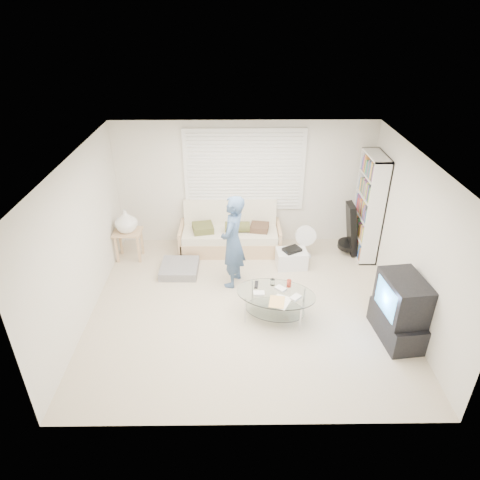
{
  "coord_description": "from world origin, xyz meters",
  "views": [
    {
      "loc": [
        -0.17,
        -5.6,
        4.4
      ],
      "look_at": [
        -0.1,
        0.3,
        1.09
      ],
      "focal_mm": 32.0,
      "sensor_mm": 36.0,
      "label": 1
    }
  ],
  "objects_px": {
    "bookshelf": "(369,207)",
    "coffee_table": "(276,298)",
    "futon_sofa": "(230,235)",
    "tv_unit": "(400,310)"
  },
  "relations": [
    {
      "from": "bookshelf",
      "to": "coffee_table",
      "type": "distance_m",
      "value": 2.76
    },
    {
      "from": "coffee_table",
      "to": "tv_unit",
      "type": "bearing_deg",
      "value": -15.01
    },
    {
      "from": "coffee_table",
      "to": "bookshelf",
      "type": "bearing_deg",
      "value": 45.59
    },
    {
      "from": "tv_unit",
      "to": "coffee_table",
      "type": "bearing_deg",
      "value": 164.99
    },
    {
      "from": "bookshelf",
      "to": "coffee_table",
      "type": "relative_size",
      "value": 1.46
    },
    {
      "from": "futon_sofa",
      "to": "bookshelf",
      "type": "relative_size",
      "value": 0.97
    },
    {
      "from": "futon_sofa",
      "to": "coffee_table",
      "type": "relative_size",
      "value": 1.42
    },
    {
      "from": "futon_sofa",
      "to": "tv_unit",
      "type": "relative_size",
      "value": 1.94
    },
    {
      "from": "bookshelf",
      "to": "tv_unit",
      "type": "xyz_separation_m",
      "value": [
        -0.12,
        -2.38,
        -0.52
      ]
    },
    {
      "from": "futon_sofa",
      "to": "tv_unit",
      "type": "height_order",
      "value": "tv_unit"
    }
  ]
}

